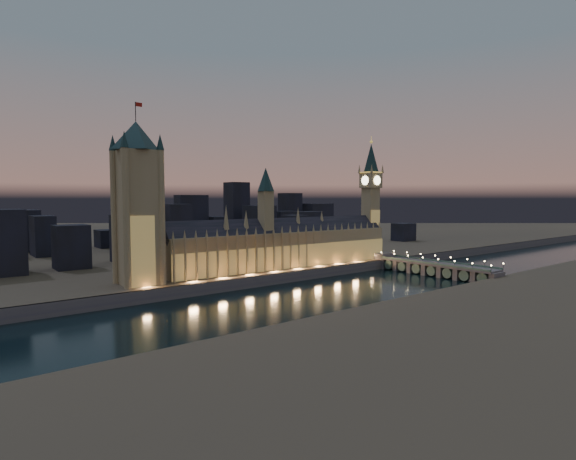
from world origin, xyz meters
TOP-DOWN VIEW (x-y plane):
  - ground_plane at (0.00, 0.00)m, footprint 2000.00×2000.00m
  - north_bank at (0.00, 520.00)m, footprint 2000.00×960.00m
  - embankment_wall at (0.00, 41.00)m, footprint 2000.00×2.50m
  - palace_of_westminster at (7.95, 61.75)m, footprint 202.00×27.25m
  - victoria_tower at (-110.00, 61.92)m, footprint 31.68×31.68m
  - elizabeth_tower at (108.00, 61.92)m, footprint 18.00×18.00m
  - westminster_bridge at (106.90, -3.45)m, footprint 18.42×113.00m
  - river_boat at (126.90, -58.00)m, footprint 50.18×29.33m
  - city_backdrop at (27.43, 246.94)m, footprint 470.07×215.63m

SIDE VIEW (x-z plane):
  - ground_plane at x=0.00m, z-range 0.00..0.00m
  - river_boat at x=126.90m, z-range -0.69..3.81m
  - north_bank at x=0.00m, z-range 0.00..8.00m
  - embankment_wall at x=0.00m, z-range 0.00..8.00m
  - westminster_bridge at x=106.90m, z-range -1.96..13.94m
  - palace_of_westminster at x=7.95m, z-range -12.63..65.37m
  - city_backdrop at x=27.43m, z-range -13.37..75.88m
  - victoria_tower at x=-110.00m, z-range 7.42..121.90m
  - elizabeth_tower at x=108.00m, z-range 14.47..126.07m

